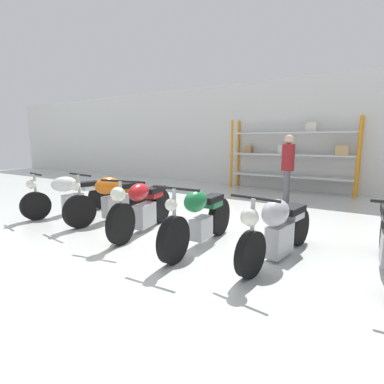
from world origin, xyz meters
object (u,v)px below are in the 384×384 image
motorcycle_white (70,195)px  shelving_rack (292,153)px  motorcycle_green (199,218)px  motorcycle_red (142,207)px  motorcycle_orange (114,199)px  motorcycle_silver (278,228)px  person_browsing (288,163)px

motorcycle_white → shelving_rack: bearing=161.0°
motorcycle_white → motorcycle_green: 3.53m
motorcycle_red → motorcycle_white: bearing=-105.7°
motorcycle_orange → motorcycle_silver: 3.47m
motorcycle_green → motorcycle_silver: size_ratio=1.01×
motorcycle_orange → motorcycle_silver: bearing=92.8°
shelving_rack → motorcycle_white: (-3.35, -5.69, -0.79)m
motorcycle_green → shelving_rack: bearing=179.3°
motorcycle_green → person_browsing: 4.04m
shelving_rack → motorcycle_green: 6.01m
motorcycle_white → motorcycle_green: (3.52, -0.27, 0.03)m
motorcycle_green → person_browsing: person_browsing is taller
motorcycle_orange → motorcycle_green: size_ratio=1.03×
motorcycle_white → motorcycle_orange: 1.22m
motorcycle_white → motorcycle_green: motorcycle_green is taller
motorcycle_white → motorcycle_orange: size_ratio=0.96×
motorcycle_orange → motorcycle_red: (1.07, -0.33, 0.01)m
motorcycle_silver → person_browsing: size_ratio=1.17×
motorcycle_red → motorcycle_silver: size_ratio=0.97×
motorcycle_green → person_browsing: size_ratio=1.18×
shelving_rack → motorcycle_orange: shelving_rack is taller
motorcycle_silver → person_browsing: 3.99m
motorcycle_silver → person_browsing: person_browsing is taller
motorcycle_white → motorcycle_orange: bearing=109.0°
motorcycle_silver → shelving_rack: bearing=-158.9°
motorcycle_silver → motorcycle_green: bearing=-74.0°
motorcycle_orange → person_browsing: bearing=151.8°
motorcycle_red → motorcycle_green: size_ratio=0.97×
motorcycle_red → person_browsing: person_browsing is taller
motorcycle_silver → motorcycle_red: bearing=-80.4°
shelving_rack → motorcycle_green: size_ratio=1.88×
motorcycle_orange → motorcycle_red: motorcycle_orange is taller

